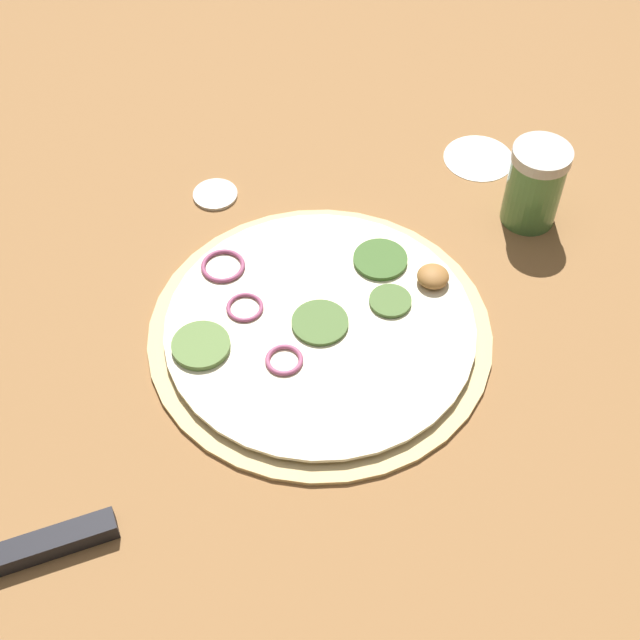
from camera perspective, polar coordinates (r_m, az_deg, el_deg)
ground_plane at (r=0.84m, az=0.00°, el=-0.84°), size 3.00×3.00×0.00m
pizza at (r=0.84m, az=-0.02°, el=-0.46°), size 0.32×0.32×0.03m
spice_jar at (r=0.94m, az=13.58°, el=8.41°), size 0.06×0.06×0.09m
loose_cap at (r=0.97m, az=-6.73°, el=8.06°), size 0.05×0.05×0.01m
flour_patch at (r=1.03m, az=10.11°, el=10.17°), size 0.08×0.08×0.00m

